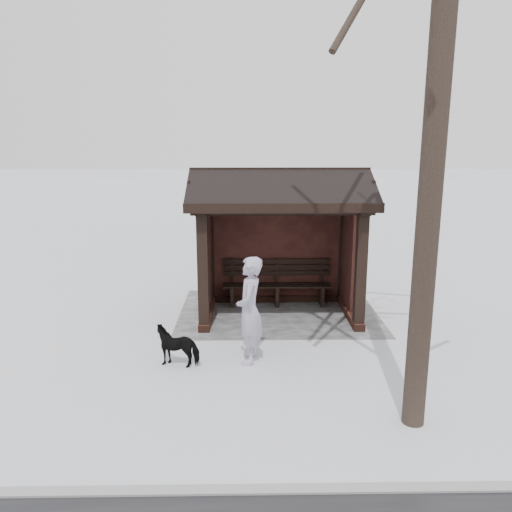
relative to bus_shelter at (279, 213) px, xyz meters
The scene contains 6 objects.
ground 2.17m from the bus_shelter, 90.00° to the left, with size 120.00×120.00×0.00m, color silver.
kerb 6.05m from the bus_shelter, 90.00° to the left, with size 120.00×0.15×0.06m, color gray.
trampled_patch 2.16m from the bus_shelter, 90.00° to the right, with size 4.20×3.20×0.02m, color #999A9F.
bus_shelter is the anchor object (origin of this frame).
pedestrian 2.82m from the bus_shelter, 75.67° to the left, with size 0.65×0.43×1.79m, color #A69EBA.
dog 3.60m from the bus_shelter, 54.34° to the left, with size 0.35×0.77×0.65m, color black.
Camera 1 is at (0.65, 10.04, 3.57)m, focal length 35.00 mm.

